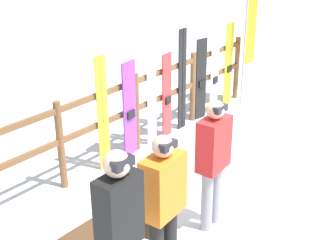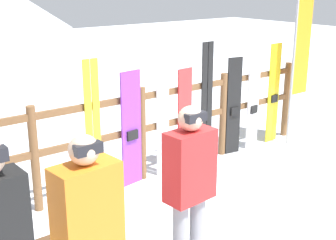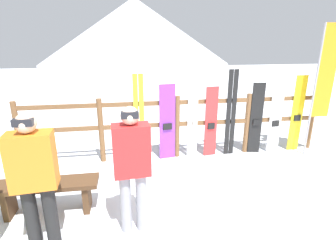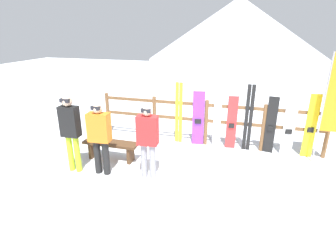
{
  "view_description": "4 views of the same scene",
  "coord_description": "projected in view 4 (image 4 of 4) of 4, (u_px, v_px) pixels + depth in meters",
  "views": [
    {
      "loc": [
        -4.82,
        -2.5,
        3.39
      ],
      "look_at": [
        -0.35,
        1.13,
        0.86
      ],
      "focal_mm": 50.0,
      "sensor_mm": 36.0,
      "label": 1
    },
    {
      "loc": [
        -3.27,
        -2.71,
        2.57
      ],
      "look_at": [
        -0.35,
        1.04,
        1.12
      ],
      "focal_mm": 50.0,
      "sensor_mm": 36.0,
      "label": 2
    },
    {
      "loc": [
        -0.93,
        -2.75,
        2.29
      ],
      "look_at": [
        -0.33,
        1.06,
        1.09
      ],
      "focal_mm": 28.0,
      "sensor_mm": 36.0,
      "label": 3
    },
    {
      "loc": [
        0.82,
        -4.59,
        3.02
      ],
      "look_at": [
        -0.84,
        1.28,
        0.88
      ],
      "focal_mm": 28.0,
      "sensor_mm": 36.0,
      "label": 4
    }
  ],
  "objects": [
    {
      "name": "rental_flag",
      "position": [
        331.0,
        100.0,
        5.73
      ],
      "size": [
        0.4,
        0.04,
        2.57
      ],
      "color": "#99999E",
      "rests_on": "ground"
    },
    {
      "name": "bench",
      "position": [
        111.0,
        146.0,
        6.28
      ],
      "size": [
        1.34,
        0.36,
        0.46
      ],
      "color": "#4C331E",
      "rests_on": "ground"
    },
    {
      "name": "person_red",
      "position": [
        148.0,
        137.0,
        5.33
      ],
      "size": [
        0.44,
        0.26,
        1.59
      ],
      "color": "gray",
      "rests_on": "ground"
    },
    {
      "name": "person_orange",
      "position": [
        100.0,
        135.0,
        5.48
      ],
      "size": [
        0.47,
        0.29,
        1.59
      ],
      "color": "black",
      "rests_on": "ground"
    },
    {
      "name": "snowboard_white",
      "position": [
        289.0,
        129.0,
        6.42
      ],
      "size": [
        0.28,
        0.08,
        1.38
      ],
      "color": "white",
      "rests_on": "ground"
    },
    {
      "name": "fence",
      "position": [
        206.0,
        119.0,
        6.99
      ],
      "size": [
        5.94,
        0.1,
        1.24
      ],
      "color": "brown",
      "rests_on": "ground"
    },
    {
      "name": "ski_pair_black",
      "position": [
        249.0,
        118.0,
        6.62
      ],
      "size": [
        0.19,
        0.02,
        1.74
      ],
      "color": "black",
      "rests_on": "ground"
    },
    {
      "name": "snowboard_black_stripe",
      "position": [
        271.0,
        125.0,
        6.52
      ],
      "size": [
        0.25,
        0.08,
        1.47
      ],
      "color": "black",
      "rests_on": "ground"
    },
    {
      "name": "mountain_backdrop",
      "position": [
        238.0,
        29.0,
        26.21
      ],
      "size": [
        18.0,
        18.0,
        6.0
      ],
      "color": "silver",
      "rests_on": "ground"
    },
    {
      "name": "snowboard_red",
      "position": [
        232.0,
        123.0,
        6.77
      ],
      "size": [
        0.26,
        0.08,
        1.42
      ],
      "color": "red",
      "rests_on": "ground"
    },
    {
      "name": "person_black",
      "position": [
        71.0,
        128.0,
        5.55
      ],
      "size": [
        0.4,
        0.23,
        1.72
      ],
      "color": "#B7D826",
      "rests_on": "ground"
    },
    {
      "name": "snowboard_yellow",
      "position": [
        311.0,
        127.0,
        6.27
      ],
      "size": [
        0.25,
        0.06,
        1.6
      ],
      "color": "yellow",
      "rests_on": "ground"
    },
    {
      "name": "ski_pair_yellow",
      "position": [
        179.0,
        113.0,
        7.09
      ],
      "size": [
        0.2,
        0.02,
        1.69
      ],
      "color": "yellow",
      "rests_on": "ground"
    },
    {
      "name": "snowboard_purple",
      "position": [
        198.0,
        119.0,
        6.99
      ],
      "size": [
        0.31,
        0.09,
        1.49
      ],
      "color": "purple",
      "rests_on": "ground"
    },
    {
      "name": "ski_pair_white",
      "position": [
        217.0,
        118.0,
        6.84
      ],
      "size": [
        0.19,
        0.02,
        1.63
      ],
      "color": "white",
      "rests_on": "ground"
    },
    {
      "name": "ground_plane",
      "position": [
        190.0,
        184.0,
        5.37
      ],
      "size": [
        40.0,
        40.0,
        0.0
      ],
      "primitive_type": "plane",
      "color": "white"
    }
  ]
}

